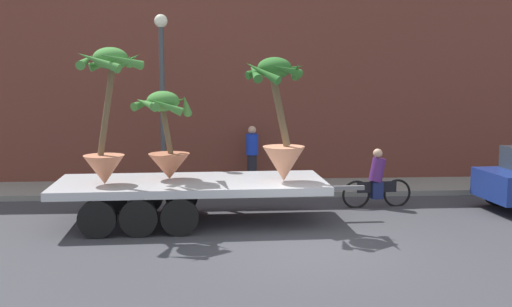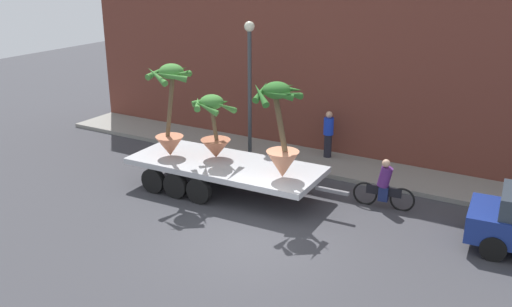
% 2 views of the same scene
% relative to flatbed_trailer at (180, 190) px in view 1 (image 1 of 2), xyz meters
% --- Properties ---
extents(ground_plane, '(60.00, 60.00, 0.00)m').
position_rel_flatbed_trailer_xyz_m(ground_plane, '(2.69, -2.33, -0.77)').
color(ground_plane, '#38383D').
extents(sidewalk, '(24.00, 2.20, 0.15)m').
position_rel_flatbed_trailer_xyz_m(sidewalk, '(2.69, 3.77, -0.70)').
color(sidewalk, gray).
rests_on(sidewalk, ground).
extents(building_facade, '(24.00, 1.20, 7.29)m').
position_rel_flatbed_trailer_xyz_m(building_facade, '(2.69, 5.47, 2.87)').
color(building_facade, brown).
rests_on(building_facade, ground).
extents(flatbed_trailer, '(7.15, 2.64, 0.98)m').
position_rel_flatbed_trailer_xyz_m(flatbed_trailer, '(0.00, 0.00, 0.00)').
color(flatbed_trailer, '#B7BABF').
rests_on(flatbed_trailer, ground).
extents(potted_palm_rear, '(1.38, 1.39, 2.04)m').
position_rel_flatbed_trailer_xyz_m(potted_palm_rear, '(-0.30, 0.25, 1.17)').
color(potted_palm_rear, '#B26647').
rests_on(potted_palm_rear, flatbed_trailer).
extents(potted_palm_middle, '(1.46, 1.51, 2.99)m').
position_rel_flatbed_trailer_xyz_m(potted_palm_middle, '(-1.53, -0.34, 1.71)').
color(potted_palm_middle, '#C17251').
rests_on(potted_palm_middle, flatbed_trailer).
extents(potted_palm_front, '(1.50, 1.54, 2.79)m').
position_rel_flatbed_trailer_xyz_m(potted_palm_front, '(2.27, -0.17, 1.49)').
color(potted_palm_front, tan).
rests_on(potted_palm_front, flatbed_trailer).
extents(cyclist, '(1.84, 0.38, 1.54)m').
position_rel_flatbed_trailer_xyz_m(cyclist, '(4.94, 1.36, -0.10)').
color(cyclist, black).
rests_on(cyclist, ground).
extents(pedestrian_near_gate, '(0.36, 0.36, 1.71)m').
position_rel_flatbed_trailer_xyz_m(pedestrian_near_gate, '(1.91, 4.26, 0.27)').
color(pedestrian_near_gate, black).
rests_on(pedestrian_near_gate, sidewalk).
extents(street_lamp, '(0.36, 0.36, 4.83)m').
position_rel_flatbed_trailer_xyz_m(street_lamp, '(-0.61, 2.97, 2.46)').
color(street_lamp, '#383D42').
rests_on(street_lamp, sidewalk).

